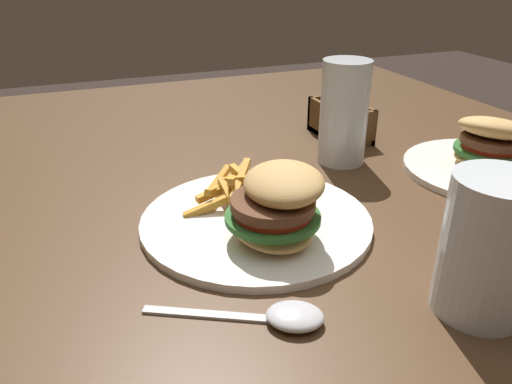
{
  "coord_description": "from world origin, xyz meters",
  "views": [
    {
      "loc": [
        0.56,
        -0.28,
        1.04
      ],
      "look_at": [
        0.05,
        -0.07,
        0.77
      ],
      "focal_mm": 35.0,
      "sensor_mm": 36.0,
      "label": 1
    }
  ],
  "objects_px": {
    "beer_glass": "(344,116)",
    "condiment_caddy": "(340,118)",
    "juice_glass": "(488,250)",
    "meal_plate_near": "(264,212)",
    "spoon": "(286,316)",
    "meal_plate_far": "(489,155)"
  },
  "relations": [
    {
      "from": "condiment_caddy",
      "to": "juice_glass",
      "type": "bearing_deg",
      "value": -14.58
    },
    {
      "from": "beer_glass",
      "to": "juice_glass",
      "type": "bearing_deg",
      "value": -10.31
    },
    {
      "from": "beer_glass",
      "to": "juice_glass",
      "type": "height_order",
      "value": "juice_glass"
    },
    {
      "from": "spoon",
      "to": "meal_plate_far",
      "type": "relative_size",
      "value": 0.65
    },
    {
      "from": "juice_glass",
      "to": "spoon",
      "type": "height_order",
      "value": "juice_glass"
    },
    {
      "from": "meal_plate_near",
      "to": "condiment_caddy",
      "type": "xyz_separation_m",
      "value": [
        -0.27,
        0.26,
        0.01
      ]
    },
    {
      "from": "juice_glass",
      "to": "meal_plate_far",
      "type": "bearing_deg",
      "value": 134.37
    },
    {
      "from": "juice_glass",
      "to": "meal_plate_far",
      "type": "xyz_separation_m",
      "value": [
        -0.25,
        0.26,
        -0.04
      ]
    },
    {
      "from": "meal_plate_near",
      "to": "spoon",
      "type": "bearing_deg",
      "value": -15.03
    },
    {
      "from": "meal_plate_near",
      "to": "beer_glass",
      "type": "distance_m",
      "value": 0.27
    },
    {
      "from": "meal_plate_near",
      "to": "condiment_caddy",
      "type": "distance_m",
      "value": 0.37
    },
    {
      "from": "meal_plate_far",
      "to": "condiment_caddy",
      "type": "relative_size",
      "value": 1.98
    },
    {
      "from": "spoon",
      "to": "juice_glass",
      "type": "bearing_deg",
      "value": 13.29
    },
    {
      "from": "spoon",
      "to": "meal_plate_far",
      "type": "xyz_separation_m",
      "value": [
        -0.2,
        0.44,
        0.02
      ]
    },
    {
      "from": "meal_plate_near",
      "to": "meal_plate_far",
      "type": "xyz_separation_m",
      "value": [
        -0.04,
        0.39,
        0.0
      ]
    },
    {
      "from": "juice_glass",
      "to": "spoon",
      "type": "relative_size",
      "value": 1.07
    },
    {
      "from": "beer_glass",
      "to": "condiment_caddy",
      "type": "distance_m",
      "value": 0.12
    },
    {
      "from": "meal_plate_far",
      "to": "beer_glass",
      "type": "bearing_deg",
      "value": -123.98
    },
    {
      "from": "meal_plate_near",
      "to": "meal_plate_far",
      "type": "distance_m",
      "value": 0.39
    },
    {
      "from": "meal_plate_near",
      "to": "juice_glass",
      "type": "distance_m",
      "value": 0.25
    },
    {
      "from": "meal_plate_near",
      "to": "beer_glass",
      "type": "height_order",
      "value": "beer_glass"
    },
    {
      "from": "juice_glass",
      "to": "meal_plate_near",
      "type": "bearing_deg",
      "value": -147.0
    }
  ]
}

